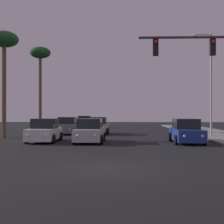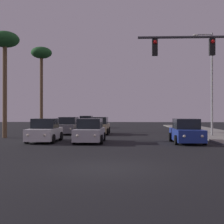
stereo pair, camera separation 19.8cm
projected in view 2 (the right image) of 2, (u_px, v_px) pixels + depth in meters
ground_plane at (105, 168)px, 11.76m from camera, size 120.00×120.00×0.00m
car_black at (86, 122)px, 44.08m from camera, size 2.04×4.32×1.68m
car_blue at (186, 132)px, 21.58m from camera, size 2.04×4.31×1.68m
car_grey at (69, 126)px, 30.72m from camera, size 2.04×4.34×1.68m
car_white at (45, 131)px, 22.47m from camera, size 2.04×4.32×1.68m
car_tan at (99, 126)px, 30.57m from camera, size 2.04×4.34×1.68m
car_silver at (90, 132)px, 22.04m from camera, size 2.04×4.33×1.68m
traffic_light_mast at (220, 65)px, 16.90m from camera, size 6.30×0.36×6.50m
street_lamp at (210, 78)px, 27.29m from camera, size 1.74×0.24×9.00m
palm_tree_near at (5, 45)px, 26.18m from camera, size 2.40×2.40×8.94m
palm_tree_mid at (41, 58)px, 36.16m from camera, size 2.40×2.40×9.75m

